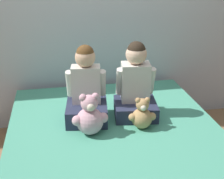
# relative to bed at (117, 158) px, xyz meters

# --- Properties ---
(wall_behind_bed) EXTENTS (8.00, 0.06, 2.50)m
(wall_behind_bed) POSITION_rel_bed_xyz_m (0.00, 1.11, 1.02)
(wall_behind_bed) COLOR silver
(wall_behind_bed) RESTS_ON ground_plane
(bed) EXTENTS (1.69, 2.03, 0.46)m
(bed) POSITION_rel_bed_xyz_m (0.00, 0.00, 0.00)
(bed) COLOR brown
(bed) RESTS_ON ground_plane
(child_on_left) EXTENTS (0.37, 0.39, 0.63)m
(child_on_left) POSITION_rel_bed_xyz_m (-0.20, 0.28, 0.47)
(child_on_left) COLOR #282D47
(child_on_left) RESTS_ON bed
(child_on_right) EXTENTS (0.39, 0.37, 0.64)m
(child_on_right) POSITION_rel_bed_xyz_m (0.21, 0.28, 0.49)
(child_on_right) COLOR #282D47
(child_on_right) RESTS_ON bed
(teddy_bear_held_by_left_child) EXTENTS (0.28, 0.21, 0.33)m
(teddy_bear_held_by_left_child) POSITION_rel_bed_xyz_m (-0.20, 0.04, 0.37)
(teddy_bear_held_by_left_child) COLOR #DBA3B2
(teddy_bear_held_by_left_child) RESTS_ON bed
(teddy_bear_held_by_right_child) EXTENTS (0.22, 0.16, 0.26)m
(teddy_bear_held_by_right_child) POSITION_rel_bed_xyz_m (0.21, 0.05, 0.34)
(teddy_bear_held_by_right_child) COLOR tan
(teddy_bear_held_by_right_child) RESTS_ON bed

